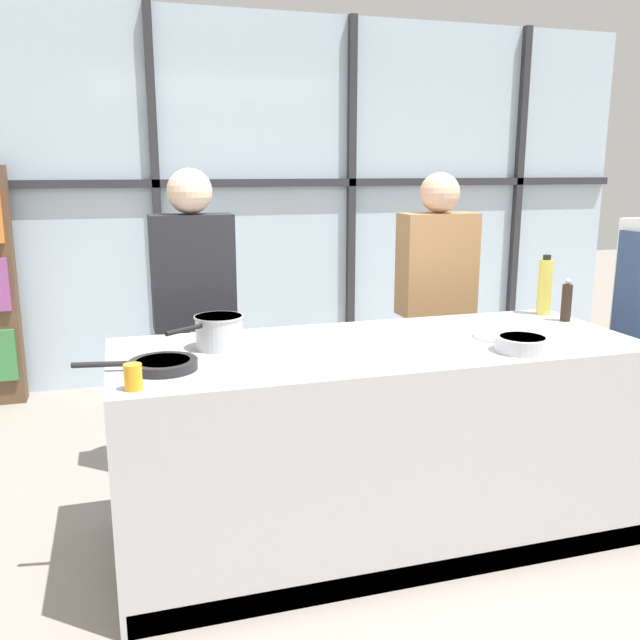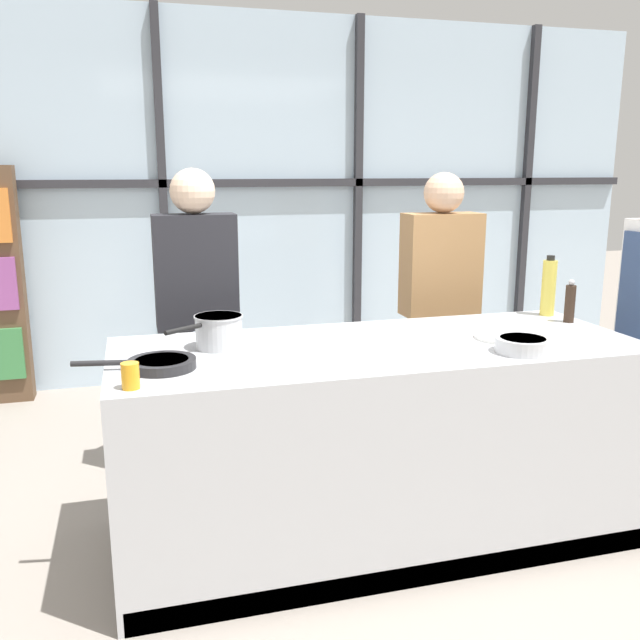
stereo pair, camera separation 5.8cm
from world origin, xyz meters
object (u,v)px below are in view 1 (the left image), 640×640
spectator_far_left (194,306)px  white_plate (503,336)px  pepper_grinder (566,302)px  frying_pan (161,364)px  mixing_bowl (522,343)px  spectator_center_left (436,296)px  oil_bottle (545,286)px  saucepan (219,331)px  juice_glass_near (133,377)px

spectator_far_left → white_plate: (1.27, -0.93, -0.03)m
pepper_grinder → frying_pan: bearing=-172.1°
spectator_far_left → white_plate: size_ratio=6.33×
spectator_far_left → mixing_bowl: size_ratio=7.27×
spectator_far_left → spectator_center_left: spectator_far_left is taller
white_plate → pepper_grinder: bearing=23.5°
mixing_bowl → oil_bottle: size_ratio=0.73×
spectator_far_left → spectator_center_left: bearing=-180.0°
spectator_center_left → saucepan: size_ratio=4.85×
frying_pan → juice_glass_near: 0.24m
spectator_center_left → oil_bottle: bearing=121.9°
frying_pan → oil_bottle: 2.04m
mixing_bowl → pepper_grinder: bearing=39.5°
spectator_far_left → pepper_grinder: 1.90m
frying_pan → juice_glass_near: (-0.11, -0.22, 0.03)m
spectator_center_left → mixing_bowl: size_ratio=7.17×
saucepan → oil_bottle: bearing=6.6°
mixing_bowl → pepper_grinder: size_ratio=1.06×
spectator_far_left → juice_glass_near: bearing=74.2°
spectator_far_left → frying_pan: bearing=76.7°
spectator_far_left → mixing_bowl: (1.22, -1.16, -0.00)m
oil_bottle → spectator_center_left: bearing=121.9°
spectator_far_left → white_plate: 1.58m
frying_pan → juice_glass_near: bearing=-116.3°
oil_bottle → mixing_bowl: bearing=-130.6°
frying_pan → oil_bottle: size_ratio=1.49×
saucepan → pepper_grinder: (1.74, 0.03, 0.02)m
oil_bottle → juice_glass_near: size_ratio=3.38×
frying_pan → oil_bottle: (1.98, 0.45, 0.13)m
juice_glass_near → frying_pan: bearing=63.7°
frying_pan → pepper_grinder: 2.01m
saucepan → pepper_grinder: bearing=0.9°
juice_glass_near → saucepan: bearing=52.0°
spectator_far_left → frying_pan: (-0.24, -1.00, -0.02)m
white_plate → spectator_center_left: bearing=82.2°
frying_pan → mixing_bowl: (1.46, -0.16, 0.01)m
juice_glass_near → mixing_bowl: bearing=2.0°
spectator_far_left → oil_bottle: size_ratio=5.31×
saucepan → white_plate: 1.27m
spectator_far_left → frying_pan: spectator_far_left is taller
spectator_far_left → pepper_grinder: size_ratio=7.70×
saucepan → white_plate: saucepan is taller
mixing_bowl → juice_glass_near: 1.57m
spectator_center_left → pepper_grinder: bearing=116.0°
saucepan → juice_glass_near: saucepan is taller
oil_bottle → saucepan: bearing=-173.4°
oil_bottle → pepper_grinder: size_ratio=1.45×
spectator_center_left → white_plate: size_ratio=6.24×
white_plate → mixing_bowl: size_ratio=1.15×
juice_glass_near → pepper_grinder: bearing=13.2°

